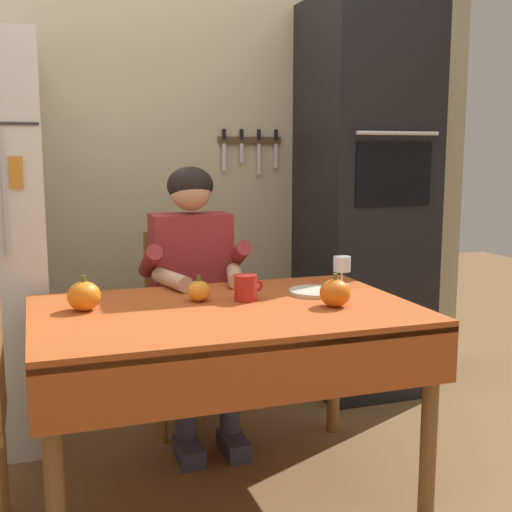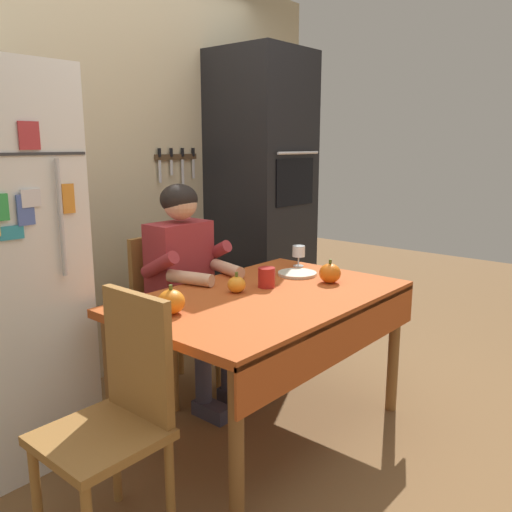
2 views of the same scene
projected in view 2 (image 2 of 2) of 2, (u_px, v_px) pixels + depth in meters
The scene contains 13 objects.
ground_plane at pixel (280, 438), 2.66m from camera, with size 10.00×10.00×0.00m, color brown.
back_wall_assembly at pixel (116, 170), 3.29m from camera, with size 3.70×0.13×2.60m.
wall_oven at pixel (261, 201), 3.86m from camera, with size 0.60×0.64×2.10m.
dining_table at pixel (269, 311), 2.58m from camera, with size 1.40×0.90×0.74m.
chair_behind_person at pixel (168, 307), 3.13m from camera, with size 0.40×0.40×0.93m.
seated_person at pixel (188, 275), 2.96m from camera, with size 0.47×0.55×1.25m.
chair_left_side at pixel (118, 409), 1.92m from camera, with size 0.40×0.40×0.93m.
coffee_mug at pixel (267, 277), 2.69m from camera, with size 0.12×0.09×0.10m.
wine_glass at pixel (299, 252), 3.14m from camera, with size 0.08×0.08×0.13m.
pumpkin_large at pixel (171, 302), 2.26m from camera, with size 0.12×0.12×0.13m.
pumpkin_medium at pixel (237, 284), 2.59m from camera, with size 0.09×0.09×0.10m.
pumpkin_small at pixel (330, 273), 2.77m from camera, with size 0.11×0.11×0.13m.
serving_tray at pixel (297, 274), 2.95m from camera, with size 0.22×0.22×0.02m, color beige.
Camera 2 is at (-1.92, -1.47, 1.46)m, focal length 36.93 mm.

